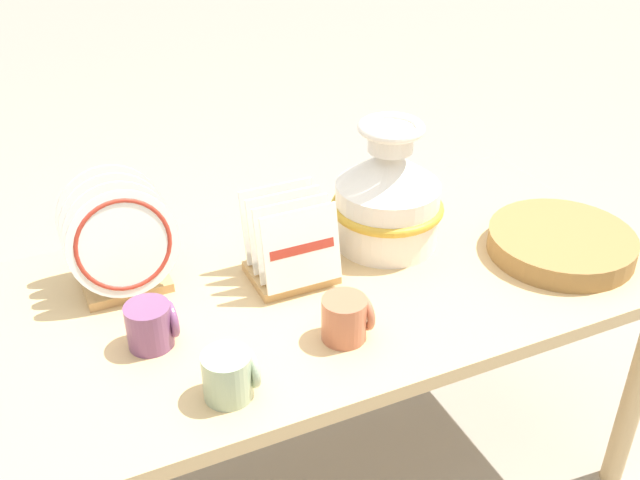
{
  "coord_description": "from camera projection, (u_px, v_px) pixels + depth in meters",
  "views": [
    {
      "loc": [
        -0.59,
        -1.28,
        1.63
      ],
      "look_at": [
        0.0,
        0.0,
        0.76
      ],
      "focal_mm": 42.0,
      "sensor_mm": 36.0,
      "label": 1
    }
  ],
  "objects": [
    {
      "name": "mug_plum_glaze",
      "position": [
        152.0,
        325.0,
        1.49
      ],
      "size": [
        0.1,
        0.09,
        0.09
      ],
      "color": "#7A4770",
      "rests_on": "display_table"
    },
    {
      "name": "ceramic_vase",
      "position": [
        388.0,
        194.0,
        1.79
      ],
      "size": [
        0.27,
        0.27,
        0.32
      ],
      "color": "white",
      "rests_on": "display_table"
    },
    {
      "name": "wicker_charger_stack",
      "position": [
        561.0,
        243.0,
        1.8
      ],
      "size": [
        0.35,
        0.35,
        0.05
      ],
      "color": "olive",
      "rests_on": "display_table"
    },
    {
      "name": "dish_rack_round_plates",
      "position": [
        120.0,
        245.0,
        1.63
      ],
      "size": [
        0.24,
        0.18,
        0.26
      ],
      "color": "tan",
      "rests_on": "display_table"
    },
    {
      "name": "ground_plane",
      "position": [
        320.0,
        477.0,
        2.05
      ],
      "size": [
        14.0,
        14.0,
        0.0
      ],
      "primitive_type": "plane",
      "color": "gray"
    },
    {
      "name": "mug_sage_glaze",
      "position": [
        230.0,
        375.0,
        1.37
      ],
      "size": [
        0.1,
        0.09,
        0.09
      ],
      "color": "#9EB28E",
      "rests_on": "display_table"
    },
    {
      "name": "dish_rack_square_plates",
      "position": [
        291.0,
        250.0,
        1.69
      ],
      "size": [
        0.19,
        0.17,
        0.2
      ],
      "color": "tan",
      "rests_on": "display_table"
    },
    {
      "name": "display_table",
      "position": [
        320.0,
        305.0,
        1.74
      ],
      "size": [
        1.55,
        0.77,
        0.65
      ],
      "color": "tan",
      "rests_on": "ground_plane"
    },
    {
      "name": "mug_terracotta_glaze",
      "position": [
        346.0,
        318.0,
        1.51
      ],
      "size": [
        0.1,
        0.09,
        0.09
      ],
      "color": "#B76647",
      "rests_on": "display_table"
    }
  ]
}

